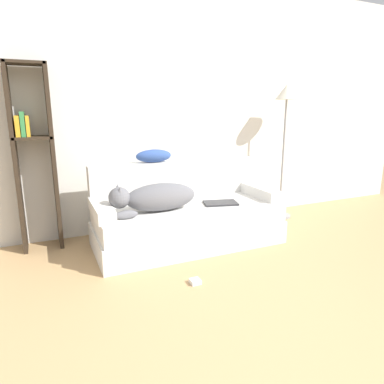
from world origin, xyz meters
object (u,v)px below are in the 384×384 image
at_px(power_adapter, 195,281).
at_px(laptop, 220,203).
at_px(throw_pillow, 154,156).
at_px(dog, 155,197).
at_px(couch, 188,224).
at_px(floor_lamp, 286,111).
at_px(bookshelf, 33,151).

bearing_deg(power_adapter, laptop, 49.12).
bearing_deg(throw_pillow, laptop, -38.75).
relative_size(laptop, throw_pillow, 0.99).
distance_m(laptop, power_adapter, 0.98).
bearing_deg(power_adapter, dog, 96.96).
height_order(laptop, throw_pillow, throw_pillow).
relative_size(throw_pillow, power_adapter, 4.70).
relative_size(couch, power_adapter, 23.27).
height_order(couch, throw_pillow, throw_pillow).
relative_size(laptop, floor_lamp, 0.23).
distance_m(throw_pillow, bookshelf, 1.12).
height_order(couch, laptop, laptop).
xyz_separation_m(couch, floor_lamp, (1.41, 0.35, 1.10)).
xyz_separation_m(throw_pillow, bookshelf, (-1.11, 0.16, 0.09)).
xyz_separation_m(laptop, bookshelf, (-1.65, 0.60, 0.53)).
height_order(dog, laptop, dog).
bearing_deg(floor_lamp, bookshelf, 176.86).
bearing_deg(laptop, floor_lamp, 36.24).
bearing_deg(throw_pillow, bookshelf, 171.61).
bearing_deg(couch, dog, -167.66).
distance_m(bookshelf, power_adapter, 1.90).
xyz_separation_m(couch, dog, (-0.36, -0.08, 0.34)).
height_order(throw_pillow, power_adapter, throw_pillow).
height_order(dog, floor_lamp, floor_lamp).
relative_size(couch, floor_lamp, 1.14).
xyz_separation_m(bookshelf, floor_lamp, (2.75, -0.15, 0.35)).
bearing_deg(couch, floor_lamp, 13.80).
bearing_deg(throw_pillow, dog, -107.41).
distance_m(couch, throw_pillow, 0.78).
bearing_deg(couch, laptop, -18.33).
distance_m(couch, bookshelf, 1.61).
height_order(throw_pillow, bookshelf, bookshelf).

